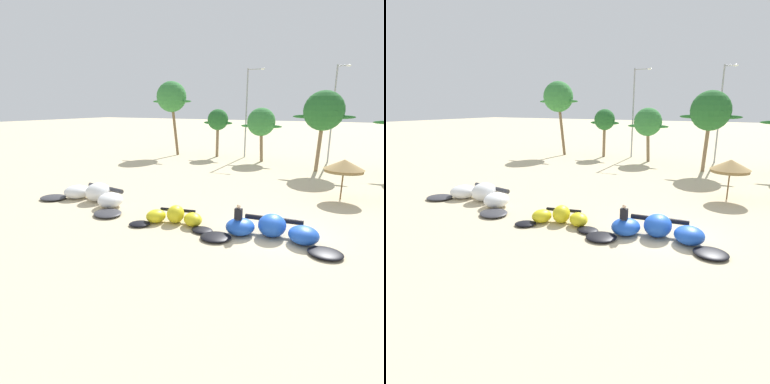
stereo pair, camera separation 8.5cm
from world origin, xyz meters
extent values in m
plane|color=beige|center=(0.00, 0.00, 0.00)|extent=(260.00, 260.00, 0.00)
ellipsoid|color=#333338|center=(-15.37, -0.96, 0.12)|extent=(2.06, 1.92, 0.25)
ellipsoid|color=white|center=(-14.09, 0.04, 0.46)|extent=(2.38, 2.38, 0.93)
ellipsoid|color=white|center=(-12.29, 0.22, 0.62)|extent=(1.83, 1.98, 1.25)
ellipsoid|color=white|center=(-10.61, -0.46, 0.46)|extent=(2.22, 2.30, 0.93)
ellipsoid|color=#333338|center=(-9.67, -1.78, 0.12)|extent=(2.32, 2.24, 0.25)
cylinder|color=#333338|center=(-12.20, 0.84, 0.78)|extent=(3.38, 0.78, 0.31)
cube|color=#333338|center=(-12.31, 0.05, 0.62)|extent=(1.30, 0.81, 0.04)
ellipsoid|color=black|center=(-6.95, -2.26, 0.10)|extent=(1.50, 1.44, 0.20)
ellipsoid|color=yellow|center=(-6.45, -1.42, 0.36)|extent=(1.33, 1.44, 0.72)
ellipsoid|color=yellow|center=(-5.48, -0.92, 0.49)|extent=(1.20, 1.35, 0.98)
ellipsoid|color=yellow|center=(-4.38, -0.95, 0.36)|extent=(1.51, 1.49, 0.72)
ellipsoid|color=black|center=(-3.56, -1.48, 0.10)|extent=(1.27, 1.10, 0.20)
cylinder|color=black|center=(-5.57, -0.52, 0.58)|extent=(2.02, 0.63, 0.18)
cube|color=black|center=(-5.45, -1.03, 0.49)|extent=(0.81, 0.57, 0.04)
ellipsoid|color=black|center=(-2.55, -2.02, 0.11)|extent=(1.97, 1.91, 0.23)
ellipsoid|color=blue|center=(-1.72, -0.90, 0.42)|extent=(1.93, 1.98, 0.83)
ellipsoid|color=blue|center=(-0.26, -0.34, 0.56)|extent=(1.55, 1.67, 1.13)
ellipsoid|color=blue|center=(1.29, -0.53, 0.42)|extent=(2.03, 2.05, 0.83)
ellipsoid|color=black|center=(2.38, -1.42, 0.11)|extent=(1.79, 1.68, 0.23)
cylinder|color=black|center=(-0.32, 0.19, 0.69)|extent=(2.92, 0.61, 0.26)
cube|color=black|center=(-0.24, -0.49, 0.56)|extent=(1.11, 0.67, 0.04)
cylinder|color=brown|center=(2.25, 8.49, 1.06)|extent=(0.10, 0.10, 2.11)
cone|color=#9E7F4C|center=(2.25, 8.49, 2.45)|extent=(2.64, 2.64, 0.68)
cylinder|color=olive|center=(2.25, 8.49, 2.01)|extent=(2.51, 2.51, 0.20)
cylinder|color=#383842|center=(-1.78, -1.04, 0.42)|extent=(0.24, 0.24, 0.85)
cube|color=black|center=(-1.78, -1.04, 1.13)|extent=(0.36, 0.22, 0.56)
sphere|color=beige|center=(-1.78, -1.04, 1.52)|extent=(0.20, 0.20, 0.20)
cylinder|color=brown|center=(-18.93, 21.39, 3.72)|extent=(1.20, 0.36, 7.43)
sphere|color=#337A38|center=(-19.36, 21.39, 7.43)|extent=(3.85, 3.85, 3.85)
ellipsoid|color=#337A38|center=(-20.90, 21.39, 6.86)|extent=(2.70, 0.50, 0.36)
ellipsoid|color=#337A38|center=(-17.82, 21.39, 6.86)|extent=(2.70, 0.50, 0.36)
cylinder|color=#7F6647|center=(-13.27, 22.42, 2.32)|extent=(0.40, 0.36, 4.64)
sphere|color=#236028|center=(-13.25, 22.42, 4.63)|extent=(2.59, 2.59, 2.59)
ellipsoid|color=#236028|center=(-14.29, 22.42, 4.24)|extent=(1.81, 0.50, 0.36)
ellipsoid|color=#236028|center=(-12.21, 22.42, 4.24)|extent=(1.81, 0.50, 0.36)
cylinder|color=#7F6647|center=(-7.31, 21.44, 2.26)|extent=(0.64, 0.36, 4.53)
sphere|color=#337A38|center=(-7.45, 21.44, 4.52)|extent=(3.19, 3.19, 3.19)
ellipsoid|color=#337A38|center=(-8.72, 21.44, 4.04)|extent=(2.23, 0.50, 0.36)
ellipsoid|color=#337A38|center=(-6.17, 21.44, 4.04)|extent=(2.23, 0.50, 0.36)
cylinder|color=#7F6647|center=(-0.61, 18.21, 2.93)|extent=(0.56, 0.36, 5.86)
sphere|color=#236028|center=(-0.50, 18.21, 5.85)|extent=(3.76, 3.76, 3.76)
ellipsoid|color=#236028|center=(-2.01, 18.21, 5.29)|extent=(2.63, 0.50, 0.36)
ellipsoid|color=#236028|center=(1.00, 18.21, 5.29)|extent=(2.63, 0.50, 0.36)
cylinder|color=gray|center=(-10.01, 23.63, 5.31)|extent=(0.18, 0.18, 10.62)
cylinder|color=gray|center=(-9.12, 23.63, 10.47)|extent=(1.79, 0.10, 0.10)
ellipsoid|color=silver|center=(-8.22, 23.63, 10.47)|extent=(0.56, 0.24, 0.20)
cylinder|color=gray|center=(-0.27, 24.35, 5.29)|extent=(0.18, 0.18, 10.58)
cylinder|color=gray|center=(0.27, 24.35, 10.43)|extent=(1.08, 0.10, 0.10)
ellipsoid|color=silver|center=(0.81, 24.35, 10.43)|extent=(0.56, 0.24, 0.20)
camera|label=1|loc=(3.32, -15.46, 6.28)|focal=30.23mm
camera|label=2|loc=(3.40, -15.42, 6.28)|focal=30.23mm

